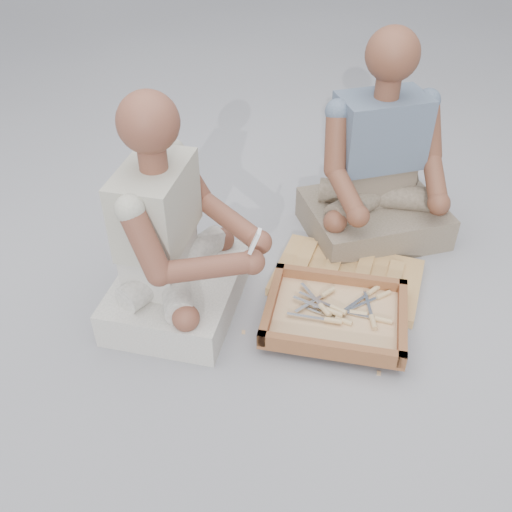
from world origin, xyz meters
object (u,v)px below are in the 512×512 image
at_px(carved_panel, 347,277).
at_px(craftsman, 172,245).
at_px(tool_tray, 335,315).
at_px(companion, 378,173).

bearing_deg(carved_panel, craftsman, -145.76).
bearing_deg(tool_tray, companion, 91.98).
xyz_separation_m(tool_tray, craftsman, (-0.65, -0.13, 0.26)).
xyz_separation_m(carved_panel, companion, (0.00, 0.43, 0.31)).
bearing_deg(companion, craftsman, 15.82).
height_order(tool_tray, craftsman, craftsman).
distance_m(tool_tray, companion, 0.78).
bearing_deg(companion, carved_panel, 51.79).
relative_size(carved_panel, craftsman, 0.67).
height_order(tool_tray, companion, companion).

